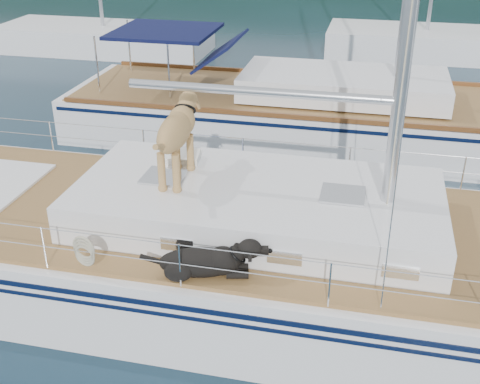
# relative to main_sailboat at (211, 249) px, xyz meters

# --- Properties ---
(ground) EXTENTS (120.00, 120.00, 0.00)m
(ground) POSITION_rel_main_sailboat_xyz_m (-0.09, 0.00, -0.69)
(ground) COLOR black
(ground) RESTS_ON ground
(main_sailboat) EXTENTS (12.00, 3.80, 14.01)m
(main_sailboat) POSITION_rel_main_sailboat_xyz_m (0.00, 0.00, 0.00)
(main_sailboat) COLOR white
(main_sailboat) RESTS_ON ground
(neighbor_sailboat) EXTENTS (11.00, 3.50, 13.30)m
(neighbor_sailboat) POSITION_rel_main_sailboat_xyz_m (0.40, 6.56, -0.06)
(neighbor_sailboat) COLOR white
(neighbor_sailboat) RESTS_ON ground
(bg_boat_west) EXTENTS (8.00, 3.00, 11.65)m
(bg_boat_west) POSITION_rel_main_sailboat_xyz_m (-8.09, 14.00, -0.24)
(bg_boat_west) COLOR white
(bg_boat_west) RESTS_ON ground
(bg_boat_center) EXTENTS (7.20, 3.00, 11.65)m
(bg_boat_center) POSITION_rel_main_sailboat_xyz_m (3.91, 16.00, -0.24)
(bg_boat_center) COLOR white
(bg_boat_center) RESTS_ON ground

